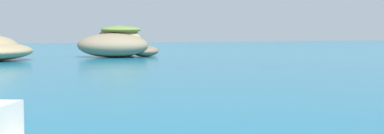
# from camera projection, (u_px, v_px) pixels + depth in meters

# --- Properties ---
(islet_small) EXTENTS (15.67, 13.96, 5.05)m
(islet_small) POSITION_uv_depth(u_px,v_px,m) (119.00, 43.00, 80.81)
(islet_small) COLOR #84755B
(islet_small) RESTS_ON ground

